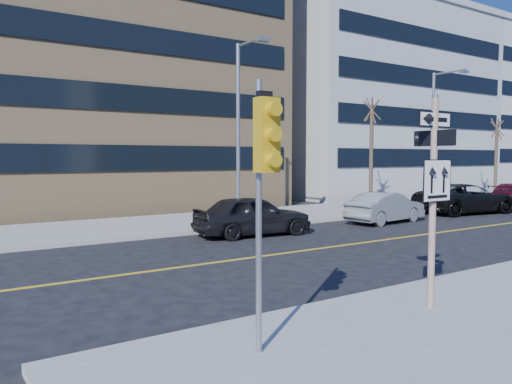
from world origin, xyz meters
TOP-DOWN VIEW (x-y plane):
  - ground at (0.00, 0.00)m, footprint 120.00×120.00m
  - far_sidewalk at (18.00, 12.00)m, footprint 66.00×6.00m
  - road_centerline at (12.00, 4.00)m, footprint 40.00×0.14m
  - sign_pole at (0.00, -2.51)m, footprint 0.92×0.92m
  - traffic_signal at (-4.00, -2.66)m, footprint 0.32×0.45m
  - parked_car_a at (2.53, 7.57)m, footprint 2.34×4.80m
  - parked_car_b at (9.74, 7.30)m, footprint 1.97×4.45m
  - parked_car_c at (16.39, 7.60)m, footprint 3.55×6.11m
  - streetlight_a at (4.00, 10.76)m, footprint 0.55×2.25m
  - streetlight_b at (18.00, 10.76)m, footprint 0.55×2.25m
  - street_tree_west at (13.00, 11.30)m, footprint 1.80×1.80m
  - street_tree_east at (26.00, 11.60)m, footprint 1.80×1.80m
  - building_brick at (2.00, 25.00)m, footprint 18.00×18.00m
  - building_grey_mid at (24.00, 24.00)m, footprint 20.00×16.00m
  - building_grey_far at (45.00, 27.00)m, footprint 18.00×18.00m

SIDE VIEW (x-z plane):
  - ground at x=0.00m, z-range 0.00..0.00m
  - road_centerline at x=12.00m, z-range 0.00..0.01m
  - far_sidewalk at x=18.00m, z-range 0.00..0.15m
  - parked_car_b at x=9.74m, z-range 0.00..1.42m
  - parked_car_a at x=2.53m, z-range 0.00..1.58m
  - parked_car_c at x=16.39m, z-range 0.00..1.60m
  - sign_pole at x=0.00m, z-range 0.41..4.47m
  - traffic_signal at x=-4.00m, z-range 1.03..5.03m
  - streetlight_a at x=4.00m, z-range 0.76..8.76m
  - streetlight_b at x=18.00m, z-range 0.76..8.76m
  - street_tree_east at x=26.00m, z-range 2.07..7.82m
  - street_tree_west at x=13.00m, z-range 2.35..8.70m
  - building_grey_mid at x=24.00m, z-range 0.00..15.00m
  - building_grey_far at x=45.00m, z-range 0.00..16.00m
  - building_brick at x=2.00m, z-range 0.00..18.00m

